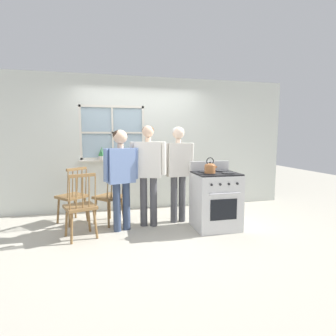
{
  "coord_description": "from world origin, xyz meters",
  "views": [
    {
      "loc": [
        -0.64,
        -4.0,
        1.51
      ],
      "look_at": [
        0.3,
        0.09,
        1.0
      ],
      "focal_mm": 28.0,
      "sensor_mm": 36.0,
      "label": 1
    }
  ],
  "objects_px": {
    "person_teen_center": "(148,166)",
    "person_elderly_left": "(121,169)",
    "kettle": "(210,168)",
    "potted_plant": "(102,155)",
    "chair_by_window": "(110,197)",
    "stove": "(215,200)",
    "chair_center_cluster": "(73,197)",
    "chair_near_wall": "(81,208)",
    "person_adult_right": "(178,165)"
  },
  "relations": [
    {
      "from": "chair_center_cluster",
      "to": "chair_by_window",
      "type": "bearing_deg",
      "value": 122.21
    },
    {
      "from": "potted_plant",
      "to": "person_teen_center",
      "type": "bearing_deg",
      "value": -53.73
    },
    {
      "from": "chair_near_wall",
      "to": "potted_plant",
      "type": "bearing_deg",
      "value": -122.79
    },
    {
      "from": "person_adult_right",
      "to": "kettle",
      "type": "xyz_separation_m",
      "value": [
        0.36,
        -0.57,
        0.0
      ]
    },
    {
      "from": "potted_plant",
      "to": "person_adult_right",
      "type": "bearing_deg",
      "value": -35.91
    },
    {
      "from": "chair_center_cluster",
      "to": "person_adult_right",
      "type": "xyz_separation_m",
      "value": [
        1.81,
        -0.36,
        0.56
      ]
    },
    {
      "from": "person_adult_right",
      "to": "chair_center_cluster",
      "type": "bearing_deg",
      "value": 161.84
    },
    {
      "from": "kettle",
      "to": "potted_plant",
      "type": "height_order",
      "value": "potted_plant"
    },
    {
      "from": "chair_center_cluster",
      "to": "person_teen_center",
      "type": "relative_size",
      "value": 0.59
    },
    {
      "from": "person_teen_center",
      "to": "kettle",
      "type": "relative_size",
      "value": 6.81
    },
    {
      "from": "chair_by_window",
      "to": "kettle",
      "type": "xyz_separation_m",
      "value": [
        1.54,
        -0.74,
        0.56
      ]
    },
    {
      "from": "chair_center_cluster",
      "to": "person_teen_center",
      "type": "height_order",
      "value": "person_teen_center"
    },
    {
      "from": "person_teen_center",
      "to": "person_adult_right",
      "type": "bearing_deg",
      "value": 27.43
    },
    {
      "from": "person_adult_right",
      "to": "stove",
      "type": "distance_m",
      "value": 0.87
    },
    {
      "from": "person_elderly_left",
      "to": "chair_by_window",
      "type": "bearing_deg",
      "value": 97.75
    },
    {
      "from": "chair_by_window",
      "to": "stove",
      "type": "distance_m",
      "value": 1.8
    },
    {
      "from": "chair_center_cluster",
      "to": "stove",
      "type": "distance_m",
      "value": 2.45
    },
    {
      "from": "stove",
      "to": "potted_plant",
      "type": "relative_size",
      "value": 4.07
    },
    {
      "from": "chair_by_window",
      "to": "stove",
      "type": "relative_size",
      "value": 0.91
    },
    {
      "from": "person_elderly_left",
      "to": "stove",
      "type": "height_order",
      "value": "person_elderly_left"
    },
    {
      "from": "chair_by_window",
      "to": "person_teen_center",
      "type": "relative_size",
      "value": 0.59
    },
    {
      "from": "chair_by_window",
      "to": "person_adult_right",
      "type": "bearing_deg",
      "value": 127.53
    },
    {
      "from": "person_elderly_left",
      "to": "person_teen_center",
      "type": "height_order",
      "value": "person_teen_center"
    },
    {
      "from": "chair_by_window",
      "to": "person_elderly_left",
      "type": "bearing_deg",
      "value": 71.45
    },
    {
      "from": "person_teen_center",
      "to": "person_adult_right",
      "type": "xyz_separation_m",
      "value": [
        0.54,
        0.1,
        0.0
      ]
    },
    {
      "from": "person_elderly_left",
      "to": "person_adult_right",
      "type": "distance_m",
      "value": 1.01
    },
    {
      "from": "person_adult_right",
      "to": "potted_plant",
      "type": "height_order",
      "value": "person_adult_right"
    },
    {
      "from": "person_teen_center",
      "to": "stove",
      "type": "bearing_deg",
      "value": -0.66
    },
    {
      "from": "chair_center_cluster",
      "to": "potted_plant",
      "type": "height_order",
      "value": "potted_plant"
    },
    {
      "from": "stove",
      "to": "kettle",
      "type": "relative_size",
      "value": 4.39
    },
    {
      "from": "person_elderly_left",
      "to": "person_teen_center",
      "type": "relative_size",
      "value": 0.96
    },
    {
      "from": "chair_by_window",
      "to": "kettle",
      "type": "distance_m",
      "value": 1.8
    },
    {
      "from": "person_teen_center",
      "to": "person_elderly_left",
      "type": "bearing_deg",
      "value": -149.35
    },
    {
      "from": "stove",
      "to": "person_elderly_left",
      "type": "bearing_deg",
      "value": 171.5
    },
    {
      "from": "chair_by_window",
      "to": "chair_near_wall",
      "type": "height_order",
      "value": "same"
    },
    {
      "from": "stove",
      "to": "chair_near_wall",
      "type": "bearing_deg",
      "value": 179.13
    },
    {
      "from": "chair_near_wall",
      "to": "potted_plant",
      "type": "xyz_separation_m",
      "value": [
        0.29,
        1.35,
        0.67
      ]
    },
    {
      "from": "person_adult_right",
      "to": "potted_plant",
      "type": "relative_size",
      "value": 6.28
    },
    {
      "from": "person_elderly_left",
      "to": "chair_near_wall",
      "type": "bearing_deg",
      "value": 179.99
    },
    {
      "from": "chair_center_cluster",
      "to": "person_elderly_left",
      "type": "bearing_deg",
      "value": 103.26
    },
    {
      "from": "kettle",
      "to": "person_elderly_left",
      "type": "bearing_deg",
      "value": 165.21
    },
    {
      "from": "person_elderly_left",
      "to": "kettle",
      "type": "relative_size",
      "value": 6.51
    },
    {
      "from": "chair_center_cluster",
      "to": "chair_near_wall",
      "type": "bearing_deg",
      "value": 63.21
    },
    {
      "from": "chair_by_window",
      "to": "chair_near_wall",
      "type": "xyz_separation_m",
      "value": [
        -0.43,
        -0.58,
        0.0
      ]
    },
    {
      "from": "stove",
      "to": "potted_plant",
      "type": "distance_m",
      "value": 2.38
    },
    {
      "from": "kettle",
      "to": "stove",
      "type": "bearing_deg",
      "value": 39.94
    },
    {
      "from": "chair_near_wall",
      "to": "person_teen_center",
      "type": "relative_size",
      "value": 0.59
    },
    {
      "from": "person_teen_center",
      "to": "potted_plant",
      "type": "height_order",
      "value": "person_teen_center"
    },
    {
      "from": "person_adult_right",
      "to": "kettle",
      "type": "bearing_deg",
      "value": -64.66
    },
    {
      "from": "person_adult_right",
      "to": "stove",
      "type": "height_order",
      "value": "person_adult_right"
    }
  ]
}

